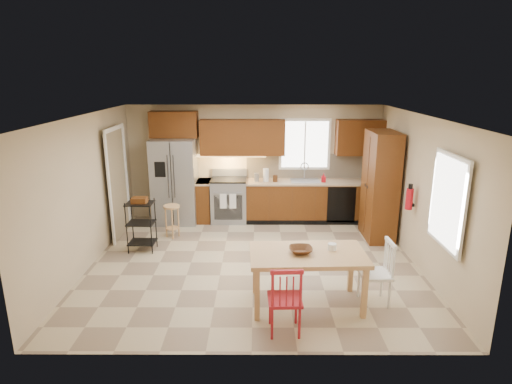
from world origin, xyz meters
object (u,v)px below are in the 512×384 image
object	(u,v)px
dining_table	(307,279)
utility_cart	(141,226)
refrigerator	(175,181)
chair_white	(375,273)
table_jar	(332,248)
chair_red	(285,298)
bar_stool	(172,221)
range_stove	(229,201)
soap_bottle	(324,178)
pantry	(380,186)
table_bowl	(301,253)
fire_extinguisher	(409,199)

from	to	relation	value
dining_table	utility_cart	xyz separation A→B (m)	(-2.79, 1.91, 0.09)
refrigerator	utility_cart	world-z (taller)	refrigerator
chair_white	table_jar	distance (m)	0.70
chair_red	table_jar	world-z (taller)	chair_red
dining_table	bar_stool	size ratio (longest dim) A/B	2.42
dining_table	table_jar	xyz separation A→B (m)	(0.34, 0.10, 0.42)
range_stove	chair_white	xyz separation A→B (m)	(2.26, -3.51, 0.00)
table_jar	utility_cart	size ratio (longest dim) A/B	0.14
soap_bottle	chair_white	xyz separation A→B (m)	(0.23, -3.42, -0.53)
range_stove	table_jar	bearing A→B (deg)	-64.49
soap_bottle	utility_cart	xyz separation A→B (m)	(-3.52, -1.57, -0.52)
refrigerator	pantry	bearing A→B (deg)	-12.62
chair_red	bar_stool	bearing A→B (deg)	119.91
soap_bottle	table_bowl	distance (m)	3.57
pantry	utility_cart	bearing A→B (deg)	-171.51
refrigerator	pantry	world-z (taller)	pantry
refrigerator	chair_white	distance (m)	4.87
table_bowl	bar_stool	xyz separation A→B (m)	(-2.27, 2.58, -0.45)
chair_red	chair_white	bearing A→B (deg)	26.18
range_stove	refrigerator	bearing A→B (deg)	-177.01
pantry	table_jar	size ratio (longest dim) A/B	15.49
chair_red	utility_cart	distance (m)	3.54
table_jar	bar_stool	size ratio (longest dim) A/B	0.21
fire_extinguisher	table_jar	distance (m)	2.11
pantry	dining_table	distance (m)	3.14
soap_bottle	pantry	distance (m)	1.31
range_stove	soap_bottle	bearing A→B (deg)	-2.40
range_stove	chair_white	size ratio (longest dim) A/B	0.99
bar_stool	chair_white	bearing A→B (deg)	-40.73
chair_red	chair_white	xyz separation A→B (m)	(1.30, 0.70, 0.00)
bar_stool	table_bowl	bearing A→B (deg)	-52.05
soap_bottle	chair_red	size ratio (longest dim) A/B	0.21
table_bowl	utility_cart	distance (m)	3.31
bar_stool	chair_red	bearing A→B (deg)	-61.40
chair_white	bar_stool	xyz separation A→B (m)	(-3.32, 2.53, -0.14)
fire_extinguisher	utility_cart	world-z (taller)	fire_extinguisher
table_jar	bar_stool	world-z (taller)	table_jar
dining_table	utility_cart	distance (m)	3.38
chair_red	bar_stool	xyz separation A→B (m)	(-2.02, 3.23, -0.14)
range_stove	table_jar	world-z (taller)	range_stove
refrigerator	chair_white	xyz separation A→B (m)	(3.41, -3.45, -0.45)
chair_white	refrigerator	bearing A→B (deg)	42.54
refrigerator	utility_cart	xyz separation A→B (m)	(-0.34, -1.59, -0.43)
table_bowl	bar_stool	bearing A→B (deg)	131.38
dining_table	chair_red	xyz separation A→B (m)	(-0.35, -0.65, 0.08)
pantry	range_stove	bearing A→B (deg)	161.71
bar_stool	utility_cart	xyz separation A→B (m)	(-0.42, -0.67, 0.15)
range_stove	chair_white	distance (m)	4.17
pantry	table_bowl	distance (m)	3.14
dining_table	bar_stool	distance (m)	3.50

